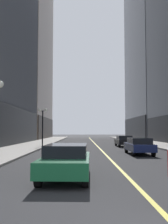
% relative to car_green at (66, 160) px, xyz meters
% --- Properties ---
extents(ground_plane, '(200.00, 200.00, 0.00)m').
position_rel_car_green_xyz_m(ground_plane, '(2.46, 28.79, -0.72)').
color(ground_plane, '#2D2D30').
extents(sidewalk_left, '(4.50, 78.00, 0.15)m').
position_rel_car_green_xyz_m(sidewalk_left, '(-5.79, 28.79, -0.65)').
color(sidewalk_left, '#ADA8A0').
rests_on(sidewalk_left, ground).
extents(sidewalk_right, '(4.50, 78.00, 0.15)m').
position_rel_car_green_xyz_m(sidewalk_right, '(10.71, 28.79, -0.65)').
color(sidewalk_right, '#ADA8A0').
rests_on(sidewalk_right, ground).
extents(lane_centre_stripe, '(0.16, 70.00, 0.01)m').
position_rel_car_green_xyz_m(lane_centre_stripe, '(2.46, 28.79, -0.72)').
color(lane_centre_stripe, '#E5D64C').
rests_on(lane_centre_stripe, ground).
extents(building_right_far, '(15.83, 26.00, 68.88)m').
position_rel_car_green_xyz_m(building_right_far, '(20.78, 53.79, 33.65)').
color(building_right_far, '#4C515B').
rests_on(building_right_far, ground).
extents(car_green, '(1.93, 4.75, 1.32)m').
position_rel_car_green_xyz_m(car_green, '(0.00, 0.00, 0.00)').
color(car_green, '#196038').
rests_on(car_green, ground).
extents(car_navy, '(1.71, 4.60, 1.32)m').
position_rel_car_green_xyz_m(car_navy, '(5.08, 10.56, -0.00)').
color(car_navy, '#141E4C').
rests_on(car_navy, ground).
extents(car_black, '(1.77, 4.36, 1.32)m').
position_rel_car_green_xyz_m(car_black, '(5.55, 21.26, -0.00)').
color(car_black, black).
rests_on(car_black, ground).
extents(street_lamp_left_far, '(1.06, 0.36, 4.43)m').
position_rel_car_green_xyz_m(street_lamp_left_far, '(-3.94, 20.14, 2.54)').
color(street_lamp_left_far, black).
rests_on(street_lamp_left_far, ground).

